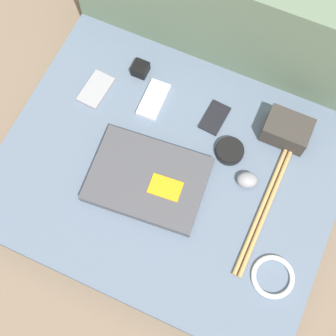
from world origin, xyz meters
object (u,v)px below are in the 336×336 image
(computer_mouse, at_px, (247,180))
(charger_brick, at_px, (140,69))
(phone_silver, at_px, (96,90))
(phone_black, at_px, (154,100))
(phone_small, at_px, (215,118))
(laptop, at_px, (148,179))
(speaker_puck, at_px, (230,151))
(camera_pouch, at_px, (287,130))

(computer_mouse, distance_m, charger_brick, 0.48)
(phone_silver, relative_size, phone_black, 0.94)
(computer_mouse, bearing_deg, phone_silver, 150.85)
(phone_small, bearing_deg, computer_mouse, -38.80)
(computer_mouse, distance_m, phone_small, 0.22)
(laptop, distance_m, speaker_puck, 0.25)
(phone_black, bearing_deg, phone_small, 4.32)
(speaker_puck, height_order, phone_small, speaker_puck)
(phone_silver, xyz_separation_m, phone_black, (0.18, 0.04, 0.00))
(computer_mouse, relative_size, charger_brick, 1.49)
(camera_pouch, bearing_deg, charger_brick, 177.64)
(laptop, bearing_deg, computer_mouse, 18.47)
(laptop, height_order, charger_brick, charger_brick)
(speaker_puck, bearing_deg, charger_brick, 158.60)
(computer_mouse, relative_size, phone_silver, 0.58)
(laptop, bearing_deg, phone_silver, 138.21)
(laptop, bearing_deg, speaker_puck, 39.55)
(phone_silver, height_order, phone_small, phone_silver)
(computer_mouse, distance_m, speaker_puck, 0.10)
(phone_black, bearing_deg, speaker_puck, -15.10)
(camera_pouch, xyz_separation_m, charger_brick, (-0.48, 0.02, -0.02))
(speaker_puck, xyz_separation_m, phone_black, (-0.27, 0.06, -0.01))
(laptop, relative_size, phone_black, 2.66)
(laptop, xyz_separation_m, camera_pouch, (0.31, 0.30, 0.02))
(computer_mouse, height_order, camera_pouch, camera_pouch)
(phone_silver, xyz_separation_m, charger_brick, (0.10, 0.12, 0.01))
(computer_mouse, bearing_deg, camera_pouch, 54.90)
(laptop, height_order, camera_pouch, camera_pouch)
(phone_silver, bearing_deg, charger_brick, 54.11)
(laptop, distance_m, phone_black, 0.26)
(speaker_puck, bearing_deg, phone_black, 166.99)
(phone_small, bearing_deg, camera_pouch, 13.56)
(computer_mouse, relative_size, phone_small, 0.66)
(speaker_puck, bearing_deg, laptop, -135.17)
(laptop, height_order, computer_mouse, computer_mouse)
(phone_silver, xyz_separation_m, phone_small, (0.37, 0.06, -0.00))
(laptop, height_order, speaker_puck, laptop)
(speaker_puck, height_order, phone_black, speaker_puck)
(phone_black, xyz_separation_m, phone_small, (0.19, 0.02, -0.00))
(speaker_puck, distance_m, phone_small, 0.12)
(laptop, bearing_deg, phone_black, 106.12)
(speaker_puck, relative_size, phone_silver, 0.69)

